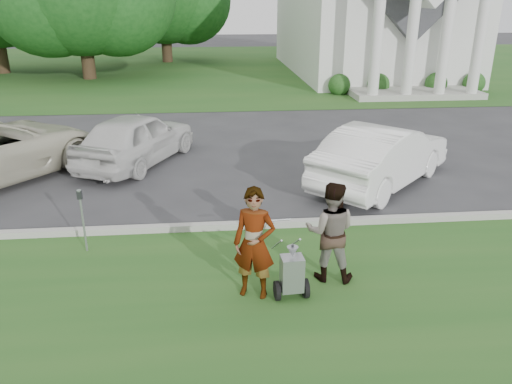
{
  "coord_description": "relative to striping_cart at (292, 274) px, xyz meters",
  "views": [
    {
      "loc": [
        -0.94,
        -8.85,
        4.49
      ],
      "look_at": [
        -0.12,
        0.0,
        1.03
      ],
      "focal_mm": 35.0,
      "sensor_mm": 36.0,
      "label": 1
    }
  ],
  "objects": [
    {
      "name": "ground",
      "position": [
        -0.25,
        2.08,
        -0.43
      ],
      "size": [
        120.0,
        120.0,
        0.0
      ],
      "primitive_type": "plane",
      "color": "#333335",
      "rests_on": "ground"
    },
    {
      "name": "grass_strip",
      "position": [
        -0.25,
        -0.92,
        -0.42
      ],
      "size": [
        80.0,
        7.0,
        0.01
      ],
      "primitive_type": "cube",
      "color": "#21521C",
      "rests_on": "ground"
    },
    {
      "name": "church_lawn",
      "position": [
        -0.25,
        29.08,
        -0.42
      ],
      "size": [
        80.0,
        30.0,
        0.01
      ],
      "primitive_type": "cube",
      "color": "#21521C",
      "rests_on": "ground"
    },
    {
      "name": "curb",
      "position": [
        -0.25,
        2.63,
        -0.35
      ],
      "size": [
        80.0,
        0.18,
        0.15
      ],
      "primitive_type": "cube",
      "color": "#9E9E93",
      "rests_on": "ground"
    },
    {
      "name": "striping_cart",
      "position": [
        0.0,
        0.0,
        0.0
      ],
      "size": [
        0.56,
        1.09,
        0.99
      ],
      "rotation": [
        0.0,
        0.0,
        0.07
      ],
      "color": "black",
      "rests_on": "ground"
    },
    {
      "name": "person_left",
      "position": [
        -0.58,
        0.14,
        0.49
      ],
      "size": [
        0.77,
        0.63,
        1.83
      ],
      "primitive_type": "imported",
      "rotation": [
        0.0,
        0.0,
        -0.33
      ],
      "color": "#999999",
      "rests_on": "ground"
    },
    {
      "name": "person_right",
      "position": [
        0.72,
        0.54,
        0.44
      ],
      "size": [
        0.98,
        0.84,
        1.74
      ],
      "primitive_type": "imported",
      "rotation": [
        0.0,
        0.0,
        2.89
      ],
      "color": "#999999",
      "rests_on": "ground"
    },
    {
      "name": "parking_meter_near",
      "position": [
        -3.61,
        1.91,
        0.36
      ],
      "size": [
        0.09,
        0.08,
        1.25
      ],
      "color": "#999CA1",
      "rests_on": "ground"
    },
    {
      "name": "car_b",
      "position": [
        -3.33,
        7.31,
        0.33
      ],
      "size": [
        3.46,
        4.77,
        1.51
      ],
      "primitive_type": "imported",
      "rotation": [
        0.0,
        0.0,
        2.71
      ],
      "color": "silver",
      "rests_on": "ground"
    },
    {
      "name": "car_d",
      "position": [
        3.11,
        4.97,
        0.35
      ],
      "size": [
        4.52,
        4.52,
        1.56
      ],
      "primitive_type": "imported",
      "rotation": [
        0.0,
        0.0,
        2.36
      ],
      "color": "white",
      "rests_on": "ground"
    }
  ]
}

